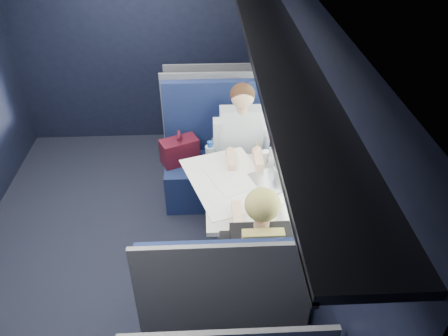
{
  "coord_description": "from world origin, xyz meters",
  "views": [
    {
      "loc": [
        0.77,
        -2.77,
        2.94
      ],
      "look_at": [
        0.9,
        0.0,
        0.95
      ],
      "focal_mm": 35.0,
      "sensor_mm": 36.0,
      "label": 1
    }
  ],
  "objects_px": {
    "table": "(240,196)",
    "seat_bay_far": "(223,305)",
    "man": "(242,144)",
    "bottle_small": "(272,156)",
    "seat_row_front": "(213,117)",
    "cup": "(266,156)",
    "seat_bay_near": "(213,160)",
    "woman": "(258,254)",
    "laptop": "(276,176)"
  },
  "relations": [
    {
      "from": "table",
      "to": "seat_bay_far",
      "type": "bearing_deg",
      "value": -101.78
    },
    {
      "from": "seat_bay_far",
      "to": "man",
      "type": "xyz_separation_m",
      "value": [
        0.25,
        1.57,
        0.3
      ]
    },
    {
      "from": "table",
      "to": "bottle_small",
      "type": "relative_size",
      "value": 4.69
    },
    {
      "from": "seat_bay_far",
      "to": "seat_row_front",
      "type": "xyz_separation_m",
      "value": [
        0.0,
        2.67,
        -0.0
      ]
    },
    {
      "from": "seat_bay_far",
      "to": "cup",
      "type": "distance_m",
      "value": 1.39
    },
    {
      "from": "seat_bay_far",
      "to": "seat_row_front",
      "type": "height_order",
      "value": "seat_bay_far"
    },
    {
      "from": "bottle_small",
      "to": "cup",
      "type": "height_order",
      "value": "bottle_small"
    },
    {
      "from": "seat_bay_near",
      "to": "bottle_small",
      "type": "bearing_deg",
      "value": -48.29
    },
    {
      "from": "seat_bay_far",
      "to": "bottle_small",
      "type": "xyz_separation_m",
      "value": [
        0.48,
        1.19,
        0.42
      ]
    },
    {
      "from": "table",
      "to": "woman",
      "type": "relative_size",
      "value": 0.76
    },
    {
      "from": "man",
      "to": "laptop",
      "type": "relative_size",
      "value": 3.4
    },
    {
      "from": "seat_bay_far",
      "to": "seat_row_front",
      "type": "distance_m",
      "value": 2.67
    },
    {
      "from": "man",
      "to": "woman",
      "type": "distance_m",
      "value": 1.41
    },
    {
      "from": "table",
      "to": "man",
      "type": "xyz_separation_m",
      "value": [
        0.07,
        0.7,
        0.06
      ]
    },
    {
      "from": "woman",
      "to": "cup",
      "type": "xyz_separation_m",
      "value": [
        0.19,
        1.1,
        0.06
      ]
    },
    {
      "from": "man",
      "to": "bottle_small",
      "type": "height_order",
      "value": "man"
    },
    {
      "from": "man",
      "to": "cup",
      "type": "height_order",
      "value": "man"
    },
    {
      "from": "seat_bay_far",
      "to": "cup",
      "type": "bearing_deg",
      "value": 71.07
    },
    {
      "from": "seat_bay_near",
      "to": "man",
      "type": "height_order",
      "value": "man"
    },
    {
      "from": "man",
      "to": "bottle_small",
      "type": "xyz_separation_m",
      "value": [
        0.23,
        -0.39,
        0.12
      ]
    },
    {
      "from": "man",
      "to": "seat_bay_far",
      "type": "bearing_deg",
      "value": -99.03
    },
    {
      "from": "seat_bay_far",
      "to": "man",
      "type": "distance_m",
      "value": 1.62
    },
    {
      "from": "bottle_small",
      "to": "cup",
      "type": "xyz_separation_m",
      "value": [
        -0.04,
        0.08,
        -0.05
      ]
    },
    {
      "from": "laptop",
      "to": "seat_row_front",
      "type": "bearing_deg",
      "value": 105.46
    },
    {
      "from": "seat_bay_near",
      "to": "cup",
      "type": "bearing_deg",
      "value": -46.33
    },
    {
      "from": "seat_bay_far",
      "to": "man",
      "type": "height_order",
      "value": "man"
    },
    {
      "from": "seat_bay_near",
      "to": "seat_row_front",
      "type": "relative_size",
      "value": 1.09
    },
    {
      "from": "seat_row_front",
      "to": "bottle_small",
      "type": "bearing_deg",
      "value": -72.07
    },
    {
      "from": "table",
      "to": "woman",
      "type": "bearing_deg",
      "value": -84.55
    },
    {
      "from": "bottle_small",
      "to": "seat_bay_near",
      "type": "bearing_deg",
      "value": 131.71
    },
    {
      "from": "seat_row_front",
      "to": "woman",
      "type": "relative_size",
      "value": 0.88
    },
    {
      "from": "seat_bay_far",
      "to": "bottle_small",
      "type": "relative_size",
      "value": 5.91
    },
    {
      "from": "table",
      "to": "man",
      "type": "bearing_deg",
      "value": 84.48
    },
    {
      "from": "table",
      "to": "woman",
      "type": "height_order",
      "value": "woman"
    },
    {
      "from": "laptop",
      "to": "cup",
      "type": "distance_m",
      "value": 0.33
    },
    {
      "from": "seat_row_front",
      "to": "man",
      "type": "distance_m",
      "value": 1.17
    },
    {
      "from": "bottle_small",
      "to": "seat_bay_far",
      "type": "bearing_deg",
      "value": -112.0
    },
    {
      "from": "table",
      "to": "bottle_small",
      "type": "height_order",
      "value": "bottle_small"
    },
    {
      "from": "seat_row_front",
      "to": "seat_bay_near",
      "type": "bearing_deg",
      "value": -91.1
    },
    {
      "from": "seat_bay_far",
      "to": "woman",
      "type": "xyz_separation_m",
      "value": [
        0.25,
        0.17,
        0.31
      ]
    },
    {
      "from": "table",
      "to": "cup",
      "type": "distance_m",
      "value": 0.49
    },
    {
      "from": "seat_row_front",
      "to": "woman",
      "type": "xyz_separation_m",
      "value": [
        0.25,
        -2.5,
        0.32
      ]
    },
    {
      "from": "table",
      "to": "seat_row_front",
      "type": "bearing_deg",
      "value": 95.8
    },
    {
      "from": "seat_row_front",
      "to": "seat_bay_far",
      "type": "bearing_deg",
      "value": -90.0
    },
    {
      "from": "laptop",
      "to": "seat_bay_far",
      "type": "bearing_deg",
      "value": -116.85
    },
    {
      "from": "table",
      "to": "cup",
      "type": "bearing_deg",
      "value": 57.4
    },
    {
      "from": "woman",
      "to": "bottle_small",
      "type": "distance_m",
      "value": 1.05
    },
    {
      "from": "cup",
      "to": "woman",
      "type": "bearing_deg",
      "value": -99.56
    },
    {
      "from": "seat_row_front",
      "to": "bottle_small",
      "type": "relative_size",
      "value": 5.44
    },
    {
      "from": "bottle_small",
      "to": "table",
      "type": "bearing_deg",
      "value": -133.55
    }
  ]
}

